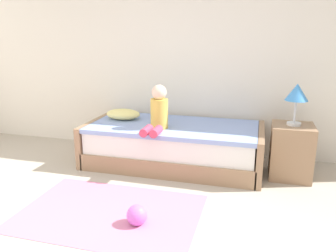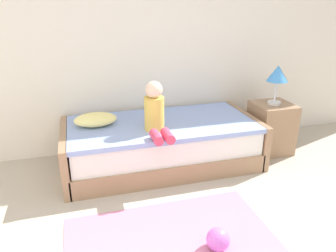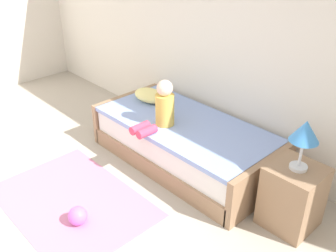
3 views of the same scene
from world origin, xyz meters
name	(u,v)px [view 3 (image 3 of 3)]	position (x,y,z in m)	size (l,w,h in m)	color
wall_rear	(229,25)	(0.00, 2.60, 1.45)	(7.20, 0.10, 2.90)	silver
bed	(184,142)	(-0.03, 2.00, 0.25)	(2.11, 1.00, 0.50)	#997556
nightstand	(292,197)	(1.32, 1.97, 0.30)	(0.44, 0.44, 0.60)	#997556
table_lamp	(305,134)	(1.32, 1.97, 0.94)	(0.24, 0.24, 0.45)	silver
child_figure	(161,108)	(-0.16, 1.77, 0.70)	(0.20, 0.51, 0.50)	gold
pillow	(150,95)	(-0.72, 2.10, 0.56)	(0.44, 0.30, 0.13)	#F2E58C
toy_ball	(78,216)	(0.02, 0.58, 0.09)	(0.18, 0.18, 0.18)	#CC66D8
area_rug	(72,201)	(-0.29, 0.70, 0.00)	(1.60, 1.10, 0.01)	pink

